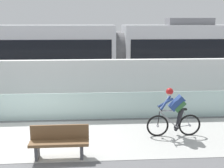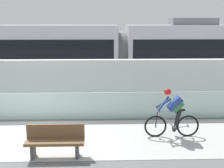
% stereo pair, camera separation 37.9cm
% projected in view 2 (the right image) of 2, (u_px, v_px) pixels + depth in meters
% --- Properties ---
extents(ground_plane, '(200.00, 200.00, 0.00)m').
position_uv_depth(ground_plane, '(23.00, 139.00, 9.31)').
color(ground_plane, slate).
extents(bike_path_deck, '(32.00, 3.20, 0.01)m').
position_uv_depth(bike_path_deck, '(23.00, 138.00, 9.31)').
color(bike_path_deck, beige).
rests_on(bike_path_deck, ground).
extents(glass_parapet, '(32.00, 0.05, 1.03)m').
position_uv_depth(glass_parapet, '(35.00, 106.00, 11.01)').
color(glass_parapet, silver).
rests_on(glass_parapet, ground).
extents(concrete_barrier_wall, '(32.00, 0.36, 2.04)m').
position_uv_depth(concrete_barrier_wall, '(43.00, 83.00, 12.66)').
color(concrete_barrier_wall, white).
rests_on(concrete_barrier_wall, ground).
extents(tram_rail_near, '(32.00, 0.08, 0.01)m').
position_uv_depth(tram_rail_near, '(54.00, 92.00, 15.30)').
color(tram_rail_near, '#595654').
rests_on(tram_rail_near, ground).
extents(tram_rail_far, '(32.00, 0.08, 0.01)m').
position_uv_depth(tram_rail_far, '(58.00, 86.00, 16.70)').
color(tram_rail_far, '#595654').
rests_on(tram_rail_far, ground).
extents(tram, '(22.56, 2.54, 3.81)m').
position_uv_depth(tram, '(121.00, 54.00, 15.71)').
color(tram, silver).
rests_on(tram, ground).
extents(cyclist_on_bike, '(1.77, 0.58, 1.61)m').
position_uv_depth(cyclist_on_bike, '(172.00, 114.00, 9.30)').
color(cyclist_on_bike, black).
rests_on(cyclist_on_bike, ground).
extents(bench, '(1.60, 0.45, 0.89)m').
position_uv_depth(bench, '(55.00, 140.00, 8.00)').
color(bench, brown).
rests_on(bench, ground).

